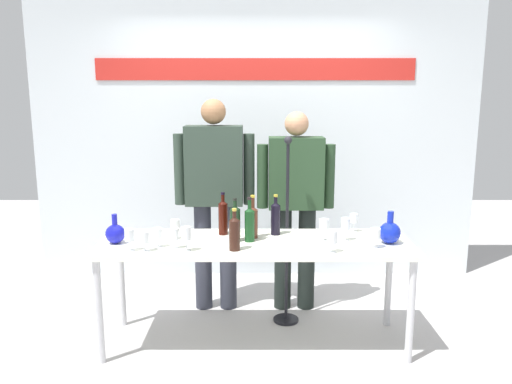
% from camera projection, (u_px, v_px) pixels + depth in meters
% --- Properties ---
extents(ground_plane, '(10.00, 10.00, 0.00)m').
position_uv_depth(ground_plane, '(256.00, 342.00, 3.65)').
color(ground_plane, '#B7B3B2').
extents(back_wall, '(4.25, 0.11, 3.00)m').
position_uv_depth(back_wall, '(256.00, 123.00, 4.81)').
color(back_wall, silver).
rests_on(back_wall, ground).
extents(display_table, '(2.18, 0.66, 0.76)m').
position_uv_depth(display_table, '(256.00, 250.00, 3.52)').
color(display_table, white).
rests_on(display_table, ground).
extents(decanter_blue_left, '(0.13, 0.13, 0.21)m').
position_uv_depth(decanter_blue_left, '(116.00, 233.00, 3.45)').
color(decanter_blue_left, '#171AB0').
rests_on(decanter_blue_left, display_table).
extents(decanter_blue_right, '(0.15, 0.15, 0.23)m').
position_uv_depth(decanter_blue_right, '(391.00, 232.00, 3.44)').
color(decanter_blue_right, '#1224B5').
rests_on(decanter_blue_right, display_table).
extents(presenter_left, '(0.65, 0.22, 1.74)m').
position_uv_depth(presenter_left, '(216.00, 190.00, 4.07)').
color(presenter_left, '#2E313D').
rests_on(presenter_left, ground).
extents(presenter_right, '(0.63, 0.22, 1.64)m').
position_uv_depth(presenter_right, '(297.00, 198.00, 4.08)').
color(presenter_right, black).
rests_on(presenter_right, ground).
extents(wine_bottle_0, '(0.07, 0.07, 0.31)m').
position_uv_depth(wine_bottle_0, '(236.00, 222.00, 3.48)').
color(wine_bottle_0, black).
rests_on(wine_bottle_0, display_table).
extents(wine_bottle_1, '(0.07, 0.07, 0.28)m').
position_uv_depth(wine_bottle_1, '(235.00, 232.00, 3.28)').
color(wine_bottle_1, black).
rests_on(wine_bottle_1, display_table).
extents(wine_bottle_2, '(0.07, 0.07, 0.31)m').
position_uv_depth(wine_bottle_2, '(251.00, 223.00, 3.48)').
color(wine_bottle_2, '#143F1A').
rests_on(wine_bottle_2, display_table).
extents(wine_bottle_3, '(0.07, 0.07, 0.31)m').
position_uv_depth(wine_bottle_3, '(224.00, 216.00, 3.65)').
color(wine_bottle_3, '#350C06').
rests_on(wine_bottle_3, display_table).
extents(wine_bottle_4, '(0.07, 0.07, 0.31)m').
position_uv_depth(wine_bottle_4, '(254.00, 220.00, 3.57)').
color(wine_bottle_4, '#50281A').
rests_on(wine_bottle_4, display_table).
extents(wine_bottle_5, '(0.07, 0.07, 0.30)m').
position_uv_depth(wine_bottle_5, '(277.00, 217.00, 3.65)').
color(wine_bottle_5, black).
rests_on(wine_bottle_5, display_table).
extents(wine_glass_left_0, '(0.07, 0.07, 0.13)m').
position_uv_depth(wine_glass_left_0, '(146.00, 238.00, 3.26)').
color(wine_glass_left_0, white).
rests_on(wine_glass_left_0, display_table).
extents(wine_glass_left_1, '(0.07, 0.07, 0.14)m').
position_uv_depth(wine_glass_left_1, '(176.00, 226.00, 3.55)').
color(wine_glass_left_1, white).
rests_on(wine_glass_left_1, display_table).
extents(wine_glass_left_2, '(0.06, 0.06, 0.13)m').
position_uv_depth(wine_glass_left_2, '(159.00, 233.00, 3.35)').
color(wine_glass_left_2, white).
rests_on(wine_glass_left_2, display_table).
extents(wine_glass_left_3, '(0.06, 0.06, 0.14)m').
position_uv_depth(wine_glass_left_3, '(176.00, 234.00, 3.33)').
color(wine_glass_left_3, white).
rests_on(wine_glass_left_3, display_table).
extents(wine_glass_left_4, '(0.07, 0.07, 0.15)m').
position_uv_depth(wine_glass_left_4, '(131.00, 235.00, 3.27)').
color(wine_glass_left_4, white).
rests_on(wine_glass_left_4, display_table).
extents(wine_glass_left_5, '(0.07, 0.07, 0.16)m').
position_uv_depth(wine_glass_left_5, '(187.00, 234.00, 3.26)').
color(wine_glass_left_5, white).
rests_on(wine_glass_left_5, display_table).
extents(wine_glass_right_0, '(0.07, 0.07, 0.13)m').
position_uv_depth(wine_glass_right_0, '(376.00, 234.00, 3.33)').
color(wine_glass_right_0, white).
rests_on(wine_glass_right_0, display_table).
extents(wine_glass_right_1, '(0.06, 0.06, 0.16)m').
position_uv_depth(wine_glass_right_1, '(346.00, 225.00, 3.50)').
color(wine_glass_right_1, white).
rests_on(wine_glass_right_1, display_table).
extents(wine_glass_right_2, '(0.06, 0.06, 0.14)m').
position_uv_depth(wine_glass_right_2, '(355.00, 219.00, 3.73)').
color(wine_glass_right_2, white).
rests_on(wine_glass_right_2, display_table).
extents(wine_glass_right_3, '(0.07, 0.07, 0.15)m').
position_uv_depth(wine_glass_right_3, '(333.00, 237.00, 3.23)').
color(wine_glass_right_3, white).
rests_on(wine_glass_right_3, display_table).
extents(wine_glass_right_4, '(0.07, 0.07, 0.16)m').
position_uv_depth(wine_glass_right_4, '(325.00, 225.00, 3.49)').
color(wine_glass_right_4, white).
rests_on(wine_glass_right_4, display_table).
extents(microphone_stand, '(0.20, 0.20, 1.47)m').
position_uv_depth(microphone_stand, '(288.00, 262.00, 3.90)').
color(microphone_stand, black).
rests_on(microphone_stand, ground).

